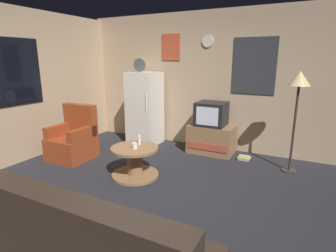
% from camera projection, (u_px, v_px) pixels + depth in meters
% --- Properties ---
extents(ground_plane, '(12.00, 12.00, 0.00)m').
position_uv_depth(ground_plane, '(139.00, 196.00, 3.56)').
color(ground_plane, '#232328').
extents(wall_with_art, '(5.20, 0.12, 2.65)m').
position_uv_depth(wall_with_art, '(205.00, 81.00, 5.35)').
color(wall_with_art, tan).
rests_on(wall_with_art, ground_plane).
extents(wall_left_with_window, '(0.12, 5.20, 2.60)m').
position_uv_depth(wall_left_with_window, '(5.00, 88.00, 4.37)').
color(wall_left_with_window, tan).
rests_on(wall_left_with_window, ground_plane).
extents(fridge, '(0.60, 0.62, 1.77)m').
position_uv_depth(fridge, '(145.00, 108.00, 5.61)').
color(fridge, silver).
rests_on(fridge, ground_plane).
extents(tv_stand, '(0.84, 0.53, 0.54)m').
position_uv_depth(tv_stand, '(211.00, 139.00, 5.15)').
color(tv_stand, '#8E6642').
rests_on(tv_stand, ground_plane).
extents(crt_tv, '(0.54, 0.51, 0.44)m').
position_uv_depth(crt_tv, '(211.00, 114.00, 5.03)').
color(crt_tv, black).
rests_on(crt_tv, tv_stand).
extents(standing_lamp, '(0.32, 0.32, 1.59)m').
position_uv_depth(standing_lamp, '(299.00, 87.00, 4.02)').
color(standing_lamp, '#332D28').
rests_on(standing_lamp, ground_plane).
extents(coffee_table, '(0.72, 0.72, 0.47)m').
position_uv_depth(coffee_table, '(135.00, 162.00, 4.11)').
color(coffee_table, '#8E6642').
rests_on(coffee_table, ground_plane).
extents(wine_glass, '(0.05, 0.05, 0.15)m').
position_uv_depth(wine_glass, '(139.00, 140.00, 4.18)').
color(wine_glass, silver).
rests_on(wine_glass, coffee_table).
extents(mug_ceramic_white, '(0.08, 0.08, 0.09)m').
position_uv_depth(mug_ceramic_white, '(135.00, 146.00, 3.98)').
color(mug_ceramic_white, silver).
rests_on(mug_ceramic_white, coffee_table).
extents(armchair, '(0.68, 0.68, 0.96)m').
position_uv_depth(armchair, '(74.00, 140.00, 4.85)').
color(armchair, maroon).
rests_on(armchair, ground_plane).
extents(book_stack, '(0.22, 0.18, 0.07)m').
position_uv_depth(book_stack, '(244.00, 158.00, 4.84)').
color(book_stack, '#C49BBA').
rests_on(book_stack, ground_plane).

